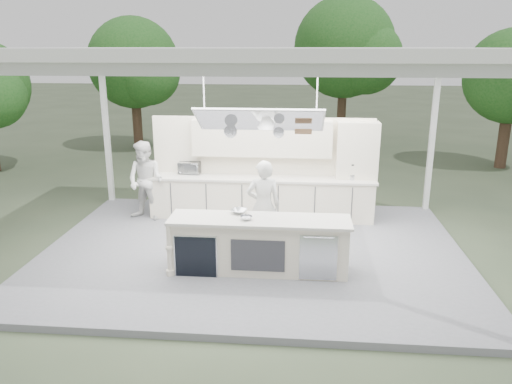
# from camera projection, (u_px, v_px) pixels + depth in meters

# --- Properties ---
(ground) EXTENTS (90.00, 90.00, 0.00)m
(ground) POSITION_uv_depth(u_px,v_px,m) (253.00, 255.00, 9.65)
(ground) COLOR #444F36
(ground) RESTS_ON ground
(stage_deck) EXTENTS (8.00, 6.00, 0.12)m
(stage_deck) POSITION_uv_depth(u_px,v_px,m) (253.00, 252.00, 9.63)
(stage_deck) COLOR slate
(stage_deck) RESTS_ON ground
(tent) EXTENTS (8.20, 6.20, 3.86)m
(tent) POSITION_uv_depth(u_px,v_px,m) (253.00, 57.00, 8.60)
(tent) COLOR white
(tent) RESTS_ON ground
(demo_island) EXTENTS (3.10, 0.79, 0.95)m
(demo_island) POSITION_uv_depth(u_px,v_px,m) (258.00, 245.00, 8.60)
(demo_island) COLOR beige
(demo_island) RESTS_ON stage_deck
(back_counter) EXTENTS (5.08, 0.72, 0.95)m
(back_counter) POSITION_uv_depth(u_px,v_px,m) (261.00, 197.00, 11.30)
(back_counter) COLOR beige
(back_counter) RESTS_ON stage_deck
(back_wall_unit) EXTENTS (5.05, 0.48, 2.25)m
(back_wall_unit) POSITION_uv_depth(u_px,v_px,m) (282.00, 153.00, 11.19)
(back_wall_unit) COLOR beige
(back_wall_unit) RESTS_ON stage_deck
(tree_cluster) EXTENTS (19.55, 9.40, 5.85)m
(tree_cluster) POSITION_uv_depth(u_px,v_px,m) (275.00, 63.00, 18.08)
(tree_cluster) COLOR #463223
(tree_cluster) RESTS_ON ground
(head_chef) EXTENTS (0.69, 0.51, 1.75)m
(head_chef) POSITION_uv_depth(u_px,v_px,m) (263.00, 206.00, 9.38)
(head_chef) COLOR silver
(head_chef) RESTS_ON stage_deck
(sous_chef) EXTENTS (1.02, 0.89, 1.78)m
(sous_chef) POSITION_uv_depth(u_px,v_px,m) (146.00, 181.00, 11.07)
(sous_chef) COLOR silver
(sous_chef) RESTS_ON stage_deck
(toaster_oven) EXTENTS (0.52, 0.38, 0.27)m
(toaster_oven) POSITION_uv_depth(u_px,v_px,m) (190.00, 168.00, 11.44)
(toaster_oven) COLOR silver
(toaster_oven) RESTS_ON back_counter
(bowl_large) EXTENTS (0.33, 0.33, 0.07)m
(bowl_large) POSITION_uv_depth(u_px,v_px,m) (239.00, 211.00, 8.73)
(bowl_large) COLOR silver
(bowl_large) RESTS_ON demo_island
(bowl_small) EXTENTS (0.22, 0.22, 0.06)m
(bowl_small) POSITION_uv_depth(u_px,v_px,m) (246.00, 218.00, 8.40)
(bowl_small) COLOR silver
(bowl_small) RESTS_ON demo_island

